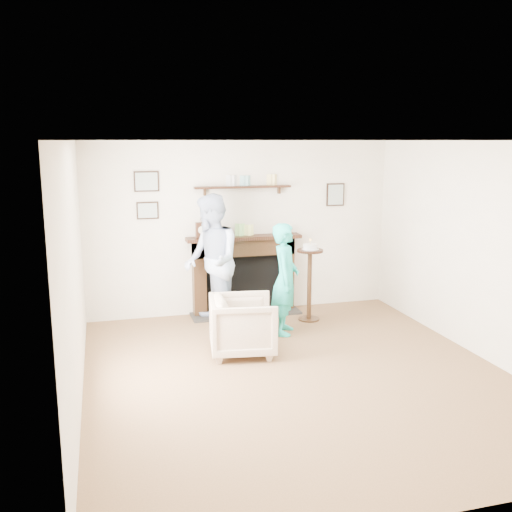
% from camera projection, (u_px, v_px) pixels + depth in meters
% --- Properties ---
extents(ground, '(5.00, 5.00, 0.00)m').
position_uv_depth(ground, '(298.00, 375.00, 6.20)').
color(ground, brown).
rests_on(ground, ground).
extents(room_shell, '(4.54, 5.02, 2.52)m').
position_uv_depth(room_shell, '(280.00, 218.00, 6.52)').
color(room_shell, beige).
rests_on(room_shell, ground).
extents(armchair, '(0.86, 0.85, 0.70)m').
position_uv_depth(armchair, '(243.00, 353.00, 6.83)').
color(armchair, tan).
rests_on(armchair, ground).
extents(man, '(0.73, 0.91, 1.81)m').
position_uv_depth(man, '(212.00, 326.00, 7.84)').
color(man, silver).
rests_on(man, ground).
extents(woman, '(0.53, 0.63, 1.46)m').
position_uv_depth(woman, '(285.00, 333.00, 7.55)').
color(woman, '#1FB095').
rests_on(woman, ground).
extents(pedestal_table, '(0.36, 0.36, 1.16)m').
position_uv_depth(pedestal_table, '(310.00, 271.00, 7.96)').
color(pedestal_table, black).
rests_on(pedestal_table, ground).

